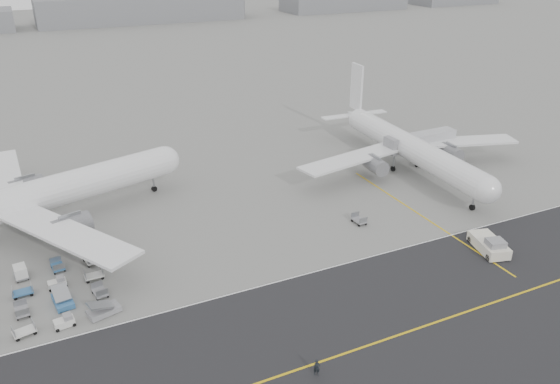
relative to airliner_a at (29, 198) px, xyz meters
name	(u,v)px	position (x,y,z in m)	size (l,w,h in m)	color
ground	(269,274)	(28.11, -27.47, -5.31)	(700.00, 700.00, 0.00)	gray
taxiway	(374,343)	(33.13, -45.45, -5.30)	(220.00, 59.00, 0.03)	#252527
horizon_buildings	(125,23)	(58.11, 232.53, -5.31)	(520.00, 28.00, 28.00)	gray
airliner_a	(29,198)	(0.00, 0.00, 0.00)	(51.93, 50.86, 18.41)	white
airliner_b	(408,146)	(68.11, -4.94, -0.45)	(48.21, 48.83, 16.83)	white
pushback_tug	(489,245)	(59.80, -35.69, -4.25)	(4.89, 9.14, 2.58)	silver
jet_bridge	(422,141)	(73.04, -2.96, -0.84)	(17.00, 3.60, 6.41)	gray
gse_cluster	(42,300)	(-0.34, -20.54, -5.31)	(21.28, 20.52, 1.90)	gray
stray_dolly	(359,223)	(47.31, -20.22, -5.31)	(1.55, 2.51, 1.55)	silver
ground_crew_a	(317,368)	(24.88, -46.96, -4.34)	(0.71, 0.46, 1.94)	black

